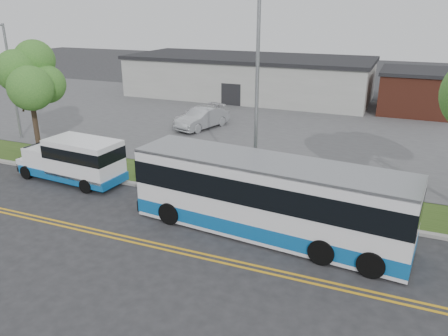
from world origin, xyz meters
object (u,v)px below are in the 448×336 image
at_px(tree_west, 28,76).
at_px(transit_bus, 267,197).
at_px(streetlight_far, 11,78).
at_px(pedestrian, 172,153).
at_px(shuttle_bus, 76,159).
at_px(streetlight_near, 256,92).
at_px(parked_car_b, 199,115).
at_px(parked_car_a, 202,118).

height_order(tree_west, transit_bus, tree_west).
height_order(streetlight_far, transit_bus, streetlight_far).
bearing_deg(pedestrian, shuttle_bus, 25.47).
height_order(streetlight_near, streetlight_far, streetlight_near).
xyz_separation_m(tree_west, transit_bus, (16.91, -4.43, -3.48)).
bearing_deg(tree_west, streetlight_near, -1.80).
bearing_deg(parked_car_b, tree_west, -102.59).
distance_m(tree_west, shuttle_bus, 7.28).
relative_size(transit_bus, pedestrian, 6.00).
height_order(parked_car_a, parked_car_b, parked_car_a).
bearing_deg(parked_car_a, tree_west, -109.70).
xyz_separation_m(tree_west, shuttle_bus, (5.52, -2.84, -3.79)).
height_order(shuttle_bus, parked_car_a, shuttle_bus).
relative_size(tree_west, parked_car_a, 1.41).
relative_size(streetlight_near, streetlight_far, 1.19).
height_order(streetlight_near, transit_bus, streetlight_near).
bearing_deg(shuttle_bus, parked_car_b, 91.12).
relative_size(pedestrian, parked_car_b, 0.41).
xyz_separation_m(shuttle_bus, parked_car_b, (0.80, 13.82, -0.52)).
relative_size(streetlight_far, pedestrian, 4.02).
height_order(tree_west, parked_car_b, tree_west).
bearing_deg(pedestrian, streetlight_far, -23.20).
relative_size(streetlight_near, parked_car_b, 1.94).
bearing_deg(transit_bus, parked_car_a, 130.00).
relative_size(streetlight_near, shuttle_bus, 1.43).
distance_m(parked_car_a, parked_car_b, 1.40).
distance_m(pedestrian, parked_car_a, 9.34).
xyz_separation_m(shuttle_bus, transit_bus, (11.39, -1.60, 0.32)).
bearing_deg(transit_bus, tree_west, 170.93).
bearing_deg(streetlight_near, shuttle_bus, -165.98).
height_order(shuttle_bus, pedestrian, shuttle_bus).
relative_size(streetlight_far, parked_car_a, 1.63).
distance_m(tree_west, parked_car_b, 13.38).
distance_m(tree_west, transit_bus, 17.83).
distance_m(streetlight_far, transit_bus, 22.13).
xyz_separation_m(tree_west, streetlight_far, (-4.00, 2.22, -0.65)).
bearing_deg(streetlight_near, parked_car_b, 127.17).
bearing_deg(shuttle_bus, pedestrian, 47.09).
relative_size(tree_west, streetlight_near, 0.73).
xyz_separation_m(streetlight_far, parked_car_a, (11.15, 7.63, -3.57)).
bearing_deg(shuttle_bus, transit_bus, -3.55).
distance_m(pedestrian, parked_car_b, 10.66).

